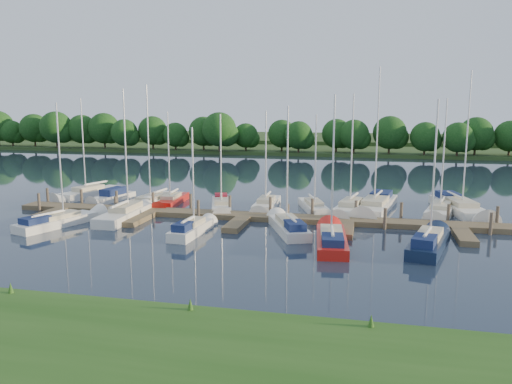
% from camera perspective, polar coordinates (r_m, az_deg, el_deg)
% --- Properties ---
extents(ground, '(260.00, 260.00, 0.00)m').
position_cam_1_polar(ground, '(32.81, -4.51, -6.04)').
color(ground, '#182331').
rests_on(ground, ground).
extents(near_bank, '(90.00, 10.00, 0.50)m').
position_cam_1_polar(near_bank, '(19.07, -19.66, -17.79)').
color(near_bank, '#224C15').
rests_on(near_bank, ground).
extents(dock, '(40.00, 6.00, 0.40)m').
position_cam_1_polar(dock, '(39.58, -1.38, -2.98)').
color(dock, '#4C3F2B').
rests_on(dock, ground).
extents(mooring_pilings, '(38.24, 2.84, 2.00)m').
position_cam_1_polar(mooring_pilings, '(40.56, -0.99, -2.08)').
color(mooring_pilings, '#473D33').
rests_on(mooring_pilings, ground).
extents(far_shore, '(180.00, 30.00, 0.60)m').
position_cam_1_polar(far_shore, '(105.91, 7.64, 4.95)').
color(far_shore, '#253F18').
rests_on(far_shore, ground).
extents(distant_hill, '(220.00, 40.00, 1.40)m').
position_cam_1_polar(distant_hill, '(130.73, 8.65, 5.99)').
color(distant_hill, '#344F22').
rests_on(distant_hill, ground).
extents(treeline, '(147.20, 9.77, 8.32)m').
position_cam_1_polar(treeline, '(92.89, 5.76, 6.76)').
color(treeline, '#38281C').
rests_on(treeline, ground).
extents(sailboat_n_0, '(3.81, 7.88, 10.15)m').
position_cam_1_polar(sailboat_n_0, '(52.31, -18.62, -0.28)').
color(sailboat_n_0, white).
rests_on(sailboat_n_0, ground).
extents(motorboat, '(2.49, 5.58, 1.50)m').
position_cam_1_polar(motorboat, '(49.69, -16.10, -0.61)').
color(motorboat, white).
rests_on(motorboat, ground).
extents(sailboat_n_2, '(2.85, 8.98, 11.19)m').
position_cam_1_polar(sailboat_n_2, '(46.36, -11.84, -1.23)').
color(sailboat_n_2, white).
rests_on(sailboat_n_2, ground).
extents(sailboat_n_3, '(2.05, 6.91, 8.81)m').
position_cam_1_polar(sailboat_n_3, '(46.60, -9.70, -1.09)').
color(sailboat_n_3, '#B61710').
rests_on(sailboat_n_3, ground).
extents(sailboat_n_4, '(3.22, 6.75, 8.61)m').
position_cam_1_polar(sailboat_n_4, '(43.88, -3.98, -1.60)').
color(sailboat_n_4, white).
rests_on(sailboat_n_4, ground).
extents(sailboat_n_5, '(1.78, 6.91, 8.90)m').
position_cam_1_polar(sailboat_n_5, '(44.15, 1.16, -1.55)').
color(sailboat_n_5, white).
rests_on(sailboat_n_5, ground).
extents(sailboat_n_6, '(3.33, 6.69, 8.58)m').
position_cam_1_polar(sailboat_n_6, '(43.43, 6.64, -1.81)').
color(sailboat_n_6, white).
rests_on(sailboat_n_6, ground).
extents(sailboat_n_7, '(3.18, 8.17, 10.40)m').
position_cam_1_polar(sailboat_n_7, '(43.10, 10.77, -1.99)').
color(sailboat_n_7, white).
rests_on(sailboat_n_7, ground).
extents(sailboat_n_8, '(3.96, 10.11, 12.59)m').
position_cam_1_polar(sailboat_n_8, '(44.57, 13.47, -1.65)').
color(sailboat_n_8, white).
rests_on(sailboat_n_8, ground).
extents(sailboat_n_9, '(3.45, 7.90, 9.92)m').
position_cam_1_polar(sailboat_n_9, '(44.40, 20.32, -2.10)').
color(sailboat_n_9, white).
rests_on(sailboat_n_9, ground).
extents(sailboat_n_10, '(4.04, 9.79, 12.23)m').
position_cam_1_polar(sailboat_n_10, '(46.00, 22.26, -1.76)').
color(sailboat_n_10, white).
rests_on(sailboat_n_10, ground).
extents(sailboat_s_0, '(3.70, 7.51, 9.53)m').
position_cam_1_polar(sailboat_s_0, '(40.63, -21.52, -3.17)').
color(sailboat_s_0, white).
rests_on(sailboat_s_0, ground).
extents(sailboat_s_1, '(2.12, 8.30, 10.74)m').
position_cam_1_polar(sailboat_s_1, '(41.52, -14.55, -2.57)').
color(sailboat_s_1, white).
rests_on(sailboat_s_1, ground).
extents(sailboat_s_2, '(1.74, 6.01, 7.88)m').
position_cam_1_polar(sailboat_s_2, '(35.53, -7.33, -4.31)').
color(sailboat_s_2, white).
rests_on(sailboat_s_2, ground).
extents(sailboat_s_3, '(3.98, 7.14, 9.33)m').
position_cam_1_polar(sailboat_s_3, '(36.05, 3.69, -4.06)').
color(sailboat_s_3, white).
rests_on(sailboat_s_3, ground).
extents(sailboat_s_4, '(2.57, 7.94, 10.03)m').
position_cam_1_polar(sailboat_s_4, '(32.96, 8.61, -5.47)').
color(sailboat_s_4, '#B61710').
rests_on(sailboat_s_4, ground).
extents(sailboat_s_5, '(3.31, 7.61, 9.79)m').
position_cam_1_polar(sailboat_s_5, '(33.52, 19.14, -5.62)').
color(sailboat_s_5, '#101C36').
rests_on(sailboat_s_5, ground).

